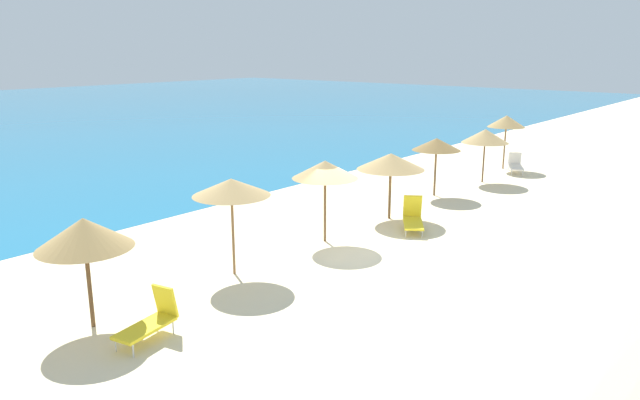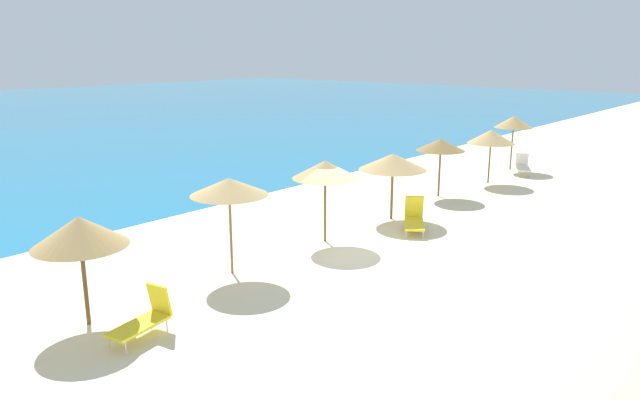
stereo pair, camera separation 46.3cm
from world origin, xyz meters
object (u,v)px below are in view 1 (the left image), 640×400
at_px(beach_umbrella_2, 84,233).
at_px(lounge_chair_3, 413,218).
at_px(beach_umbrella_5, 391,161).
at_px(beach_umbrella_8, 506,121).
at_px(lounge_chair_1, 151,319).
at_px(beach_umbrella_6, 436,144).
at_px(lounge_chair_0, 516,165).
at_px(beach_umbrella_7, 485,136).
at_px(beach_umbrella_4, 325,170).
at_px(beach_umbrella_3, 231,187).

bearing_deg(beach_umbrella_2, lounge_chair_3, -8.64).
xyz_separation_m(beach_umbrella_5, beach_umbrella_8, (11.99, 0.63, 0.34)).
distance_m(lounge_chair_1, lounge_chair_3, 10.73).
bearing_deg(beach_umbrella_6, lounge_chair_0, -6.16).
xyz_separation_m(beach_umbrella_2, lounge_chair_1, (0.52, -1.55, -1.79)).
bearing_deg(beach_umbrella_2, beach_umbrella_8, 0.84).
distance_m(beach_umbrella_5, beach_umbrella_7, 8.15).
bearing_deg(beach_umbrella_7, beach_umbrella_6, 173.20).
xyz_separation_m(beach_umbrella_5, beach_umbrella_7, (8.15, 0.03, 0.04)).
height_order(beach_umbrella_4, beach_umbrella_7, beach_umbrella_4).
distance_m(beach_umbrella_4, lounge_chair_0, 15.22).
bearing_deg(beach_umbrella_2, beach_umbrella_6, 0.76).
relative_size(beach_umbrella_6, lounge_chair_3, 1.44).
height_order(beach_umbrella_3, lounge_chair_0, beach_umbrella_3).
bearing_deg(beach_umbrella_8, lounge_chair_0, -122.84).
bearing_deg(beach_umbrella_2, beach_umbrella_7, -0.69).
height_order(beach_umbrella_6, lounge_chair_0, beach_umbrella_6).
bearing_deg(lounge_chair_3, beach_umbrella_5, -59.81).
bearing_deg(beach_umbrella_8, beach_umbrella_3, -178.87).
xyz_separation_m(beach_umbrella_3, beach_umbrella_7, (15.76, -0.21, -0.30)).
bearing_deg(beach_umbrella_3, beach_umbrella_8, 1.13).
bearing_deg(beach_umbrella_8, beach_umbrella_4, -178.19).
height_order(beach_umbrella_5, beach_umbrella_7, beach_umbrella_7).
relative_size(beach_umbrella_2, beach_umbrella_8, 0.92).
height_order(lounge_chair_1, lounge_chair_3, lounge_chair_3).
height_order(beach_umbrella_2, beach_umbrella_5, beach_umbrella_2).
xyz_separation_m(beach_umbrella_3, lounge_chair_3, (6.92, -1.67, -2.08)).
relative_size(beach_umbrella_3, lounge_chair_1, 1.76).
distance_m(lounge_chair_0, lounge_chair_1, 22.85).
bearing_deg(beach_umbrella_3, lounge_chair_0, -1.55).
bearing_deg(beach_umbrella_4, beach_umbrella_6, 2.57).
xyz_separation_m(beach_umbrella_7, lounge_chair_3, (-8.84, -1.46, -1.78)).
bearing_deg(beach_umbrella_7, beach_umbrella_4, 179.51).
xyz_separation_m(beach_umbrella_6, lounge_chair_3, (-5.00, -1.92, -1.81)).
bearing_deg(lounge_chair_3, beach_umbrella_2, 47.23).
bearing_deg(beach_umbrella_4, beach_umbrella_8, 1.81).
bearing_deg(lounge_chair_1, beach_umbrella_7, -97.29).
bearing_deg(lounge_chair_0, beach_umbrella_7, 56.01).
height_order(beach_umbrella_2, beach_umbrella_4, beach_umbrella_4).
relative_size(beach_umbrella_3, lounge_chair_0, 1.59).
bearing_deg(beach_umbrella_5, lounge_chair_1, -173.64).
xyz_separation_m(beach_umbrella_6, lounge_chair_1, (-15.73, -1.76, -1.79)).
distance_m(beach_umbrella_2, beach_umbrella_6, 16.25).
xyz_separation_m(beach_umbrella_7, beach_umbrella_8, (3.84, 0.60, 0.30)).
bearing_deg(beach_umbrella_6, beach_umbrella_3, -178.80).
bearing_deg(beach_umbrella_3, beach_umbrella_4, -1.58).
bearing_deg(lounge_chair_3, beach_umbrella_7, -114.73).
bearing_deg(lounge_chair_3, beach_umbrella_6, -103.10).
bearing_deg(beach_umbrella_4, lounge_chair_3, -27.69).
relative_size(lounge_chair_0, lounge_chair_1, 1.11).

